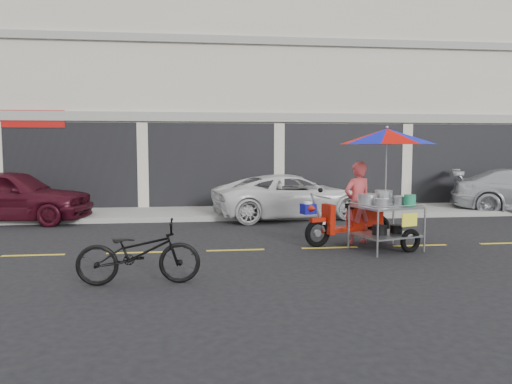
{
  "coord_description": "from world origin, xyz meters",
  "views": [
    {
      "loc": [
        -2.81,
        -10.13,
        2.15
      ],
      "look_at": [
        -1.5,
        0.6,
        1.15
      ],
      "focal_mm": 35.0,
      "sensor_mm": 36.0,
      "label": 1
    }
  ],
  "objects": [
    {
      "name": "near_bicycle",
      "position": [
        -3.7,
        -2.34,
        0.5
      ],
      "size": [
        1.91,
        0.7,
        1.0
      ],
      "primitive_type": "imported",
      "rotation": [
        0.0,
        0.0,
        1.59
      ],
      "color": "black",
      "rests_on": "ground"
    },
    {
      "name": "sidewalk",
      "position": [
        0.0,
        5.5,
        0.07
      ],
      "size": [
        45.0,
        3.0,
        0.15
      ],
      "primitive_type": "cube",
      "color": "gray",
      "rests_on": "ground"
    },
    {
      "name": "white_pickup",
      "position": [
        0.05,
        4.47,
        0.65
      ],
      "size": [
        4.99,
        2.94,
        1.3
      ],
      "primitive_type": "imported",
      "rotation": [
        0.0,
        0.0,
        1.74
      ],
      "color": "white",
      "rests_on": "ground"
    },
    {
      "name": "centerline",
      "position": [
        0.0,
        0.0,
        0.0
      ],
      "size": [
        42.0,
        0.1,
        0.01
      ],
      "primitive_type": "cube",
      "color": "gold",
      "rests_on": "ground"
    },
    {
      "name": "maroon_sedan",
      "position": [
        -8.0,
        4.54,
        0.76
      ],
      "size": [
        4.67,
        2.38,
        1.52
      ],
      "primitive_type": "imported",
      "rotation": [
        0.0,
        0.0,
        1.44
      ],
      "color": "#3D0C18",
      "rests_on": "ground"
    },
    {
      "name": "food_vendor_rig",
      "position": [
        0.95,
        -0.03,
        1.61
      ],
      "size": [
        2.97,
        2.46,
        2.57
      ],
      "rotation": [
        0.0,
        0.0,
        0.3
      ],
      "color": "black",
      "rests_on": "ground"
    },
    {
      "name": "shophouse_block",
      "position": [
        2.82,
        10.59,
        4.24
      ],
      "size": [
        36.0,
        8.11,
        10.4
      ],
      "color": "beige",
      "rests_on": "ground"
    },
    {
      "name": "ground",
      "position": [
        0.0,
        0.0,
        0.0
      ],
      "size": [
        90.0,
        90.0,
        0.0
      ],
      "primitive_type": "plane",
      "color": "black"
    }
  ]
}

